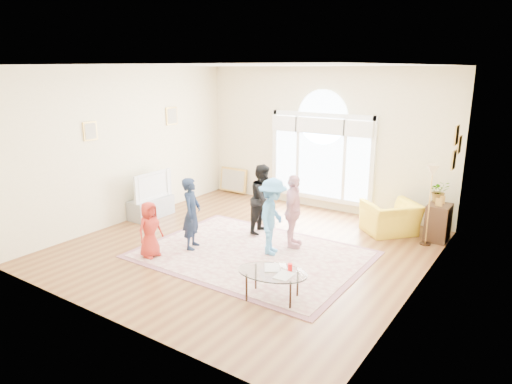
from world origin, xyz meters
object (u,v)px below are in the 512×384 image
Objects in this scene: tv_console at (151,208)px; television at (150,185)px; coffee_table at (272,273)px; armchair at (391,218)px; area_rug at (252,254)px.

television is at bearing -0.00° from tv_console.
armchair is at bearing 68.44° from coffee_table.
tv_console is 0.97× the size of television.
armchair is at bearing 22.11° from tv_console.
armchair is at bearing 55.70° from area_rug.
armchair is (0.52, 3.55, -0.08)m from coffee_table.
television is 5.06m from armchair.
tv_console is 1.03× the size of armchair.
coffee_table is 3.59m from armchair.
coffee_table is at bearing 34.01° from armchair.
television is (-3.02, 0.52, 0.71)m from area_rug.
television is at bearing -25.59° from armchair.
area_rug is 3.23× the size of coffee_table.
television is 1.06× the size of armchair.
armchair reaches higher than tv_console.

